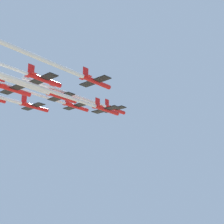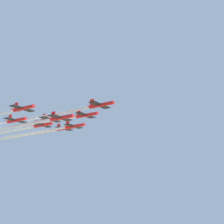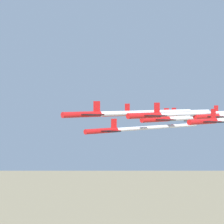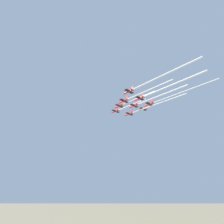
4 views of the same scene
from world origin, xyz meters
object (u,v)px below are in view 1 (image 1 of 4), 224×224
Objects in this scene: jet_0 at (114,109)px; jet_4 at (62,97)px; jet_1 at (76,106)px; jet_5 at (96,82)px; jet_8 at (43,79)px; jet_7 at (13,90)px; jet_2 at (106,110)px; jet_3 at (34,107)px.

jet_0 is 1.00× the size of jet_4.
jet_0 is 13.75m from jet_1.
jet_1 is 24.04m from jet_5.
jet_5 is 1.00× the size of jet_8.
jet_1 is at bearing 120.47° from jet_4.
jet_7 is 13.97m from jet_8.
jet_1 is at bearing 90.00° from jet_7.
jet_1 is 14.52m from jet_2.
jet_2 is 1.00× the size of jet_8.
jet_8 is at bearing 0.00° from jet_7.
jet_1 is at bearing -120.47° from jet_0.
jet_0 reaches higher than jet_1.
jet_3 is 1.00× the size of jet_8.
jet_1 is at bearing 59.53° from jet_3.
jet_1 is at bearing 150.46° from jet_5.
jet_3 is (-22.87, -15.27, -1.81)m from jet_0.
jet_0 is 1.00× the size of jet_5.
jet_7 reaches higher than jet_8.
jet_2 is at bearing -0.00° from jet_1.
jet_3 is at bearing -120.47° from jet_0.
jet_5 is (1.12, -13.70, 3.63)m from jet_2.
jet_5 is at bearing 59.53° from jet_8.
jet_3 reaches higher than jet_4.
jet_0 is 1.00× the size of jet_3.
jet_7 is (-23.99, -1.56, -0.42)m from jet_5.
jet_1 reaches higher than jet_4.
jet_4 is 13.98m from jet_5.
jet_0 is at bearing 120.47° from jet_2.
jet_2 is at bearing 90.00° from jet_8.
jet_8 reaches higher than jet_2.
jet_1 is (-11.44, -7.63, -0.34)m from jet_0.
jet_8 is (13.67, -19.78, -0.18)m from jet_3.
jet_5 reaches higher than jet_8.
jet_2 is (1.12, -13.70, -4.40)m from jet_0.
jet_2 is 1.00× the size of jet_4.
jet_3 is 13.76m from jet_7.
jet_5 is (12.55, -6.07, 1.06)m from jet_4.
jet_0 reaches higher than jet_2.
jet_4 is at bearing 120.47° from jet_8.
jet_1 is 1.00× the size of jet_7.
jet_5 is 1.00× the size of jet_7.
jet_0 is 1.00× the size of jet_7.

